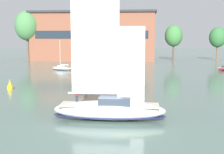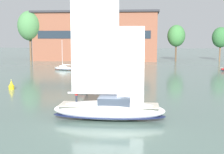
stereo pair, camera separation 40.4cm
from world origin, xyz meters
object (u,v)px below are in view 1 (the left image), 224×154
(tree_shore_center, at_px, (174,36))
(sailboat_moored_near_marina, at_px, (80,83))
(tree_shore_left, at_px, (218,37))
(sailboat_main, at_px, (109,108))
(tree_shore_right, at_px, (27,26))
(sailboat_moored_outer_mooring, at_px, (62,68))
(channel_buoy, at_px, (10,86))

(tree_shore_center, bearing_deg, sailboat_moored_near_marina, -109.79)
(tree_shore_left, relative_size, sailboat_moored_near_marina, 1.05)
(tree_shore_center, xyz_separation_m, sailboat_main, (-14.09, -78.41, -7.50))
(tree_shore_right, xyz_separation_m, sailboat_main, (36.79, -75.39, -10.97))
(tree_shore_right, height_order, sailboat_moored_near_marina, tree_shore_right)
(tree_shore_left, distance_m, sailboat_moored_near_marina, 70.57)
(sailboat_main, bearing_deg, tree_shore_center, 79.81)
(sailboat_moored_outer_mooring, bearing_deg, tree_shore_center, 45.69)
(sailboat_moored_near_marina, bearing_deg, tree_shore_left, 58.90)
(sailboat_main, height_order, sailboat_moored_near_marina, sailboat_main)
(tree_shore_center, xyz_separation_m, channel_buoy, (-32.03, -61.83, -8.10))
(tree_shore_center, relative_size, tree_shore_right, 0.72)
(sailboat_moored_near_marina, height_order, sailboat_moored_outer_mooring, sailboat_moored_near_marina)
(channel_buoy, bearing_deg, tree_shore_right, 107.77)
(tree_shore_center, height_order, sailboat_moored_near_marina, tree_shore_center)
(sailboat_main, distance_m, sailboat_moored_outer_mooring, 49.50)
(tree_shore_left, relative_size, tree_shore_right, 0.67)
(tree_shore_right, bearing_deg, sailboat_main, -63.99)
(sailboat_moored_outer_mooring, bearing_deg, sailboat_moored_near_marina, -69.43)
(tree_shore_center, bearing_deg, sailboat_main, -100.19)
(tree_shore_center, distance_m, channel_buoy, 70.10)
(tree_shore_left, height_order, tree_shore_right, tree_shore_right)
(sailboat_main, bearing_deg, sailboat_moored_outer_mooring, 110.25)
(tree_shore_center, relative_size, sailboat_moored_near_marina, 1.11)
(tree_shore_left, distance_m, sailboat_moored_outer_mooring, 57.54)
(tree_shore_center, bearing_deg, channel_buoy, -117.39)
(tree_shore_left, bearing_deg, tree_shore_center, -175.06)
(tree_shore_right, relative_size, sailboat_main, 1.08)
(channel_buoy, bearing_deg, sailboat_moored_outer_mooring, 88.44)
(tree_shore_left, bearing_deg, tree_shore_right, -176.25)
(channel_buoy, bearing_deg, tree_shore_center, 62.61)
(sailboat_moored_near_marina, bearing_deg, sailboat_main, -70.19)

